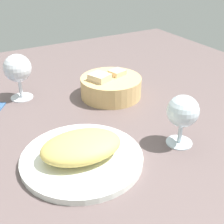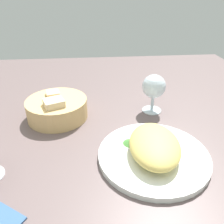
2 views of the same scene
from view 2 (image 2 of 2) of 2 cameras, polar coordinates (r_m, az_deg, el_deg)
The scene contains 6 objects.
ground_plane at distance 65.71cm, azimuth -3.94°, elevation -5.10°, with size 140.00×140.00×2.00cm, color #645353.
plate at distance 56.12cm, azimuth 10.58°, elevation -10.47°, with size 25.93×25.93×1.40cm, color white.
omelette at distance 54.20cm, azimuth 10.88°, elevation -7.98°, with size 17.18×11.57×4.77cm, color #DBC262.
lettuce_garnish at distance 57.52cm, azimuth 5.03°, elevation -7.16°, with size 3.84×3.84×1.28cm, color #488E3C.
bread_basket at distance 70.98cm, azimuth -13.11°, elevation 0.93°, with size 17.95×17.95×7.82cm.
wine_glass_near at distance 71.96cm, azimuth 10.59°, elevation 5.89°, with size 7.24×7.24×12.08cm.
Camera 2 is at (-53.96, 0.41, 36.50)cm, focal length 37.03 mm.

